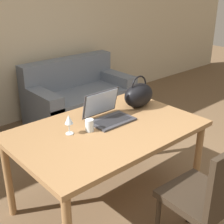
# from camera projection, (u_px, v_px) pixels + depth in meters

# --- Properties ---
(dining_table) EXTENTS (1.48, 0.97, 0.74)m
(dining_table) POSITION_uv_depth(u_px,v_px,m) (107.00, 136.00, 2.49)
(dining_table) COLOR olive
(dining_table) RESTS_ON ground_plane
(chair) EXTENTS (0.47, 0.47, 0.91)m
(chair) POSITION_uv_depth(u_px,v_px,m) (209.00, 194.00, 2.05)
(chair) COLOR #2D2319
(chair) RESTS_ON ground_plane
(couch) EXTENTS (1.42, 0.78, 0.82)m
(couch) POSITION_uv_depth(u_px,v_px,m) (79.00, 99.00, 4.32)
(couch) COLOR slate
(couch) RESTS_ON ground_plane
(laptop) EXTENTS (0.36, 0.29, 0.23)m
(laptop) POSITION_uv_depth(u_px,v_px,m) (107.00, 112.00, 2.59)
(laptop) COLOR #38383D
(laptop) RESTS_ON dining_table
(drinking_glass) EXTENTS (0.07, 0.07, 0.10)m
(drinking_glass) POSITION_uv_depth(u_px,v_px,m) (89.00, 125.00, 2.39)
(drinking_glass) COLOR silver
(drinking_glass) RESTS_ON dining_table
(wine_glass) EXTENTS (0.06, 0.06, 0.15)m
(wine_glass) POSITION_uv_depth(u_px,v_px,m) (69.00, 121.00, 2.32)
(wine_glass) COLOR silver
(wine_glass) RESTS_ON dining_table
(handbag) EXTENTS (0.31, 0.20, 0.29)m
(handbag) POSITION_uv_depth(u_px,v_px,m) (139.00, 95.00, 2.83)
(handbag) COLOR black
(handbag) RESTS_ON dining_table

